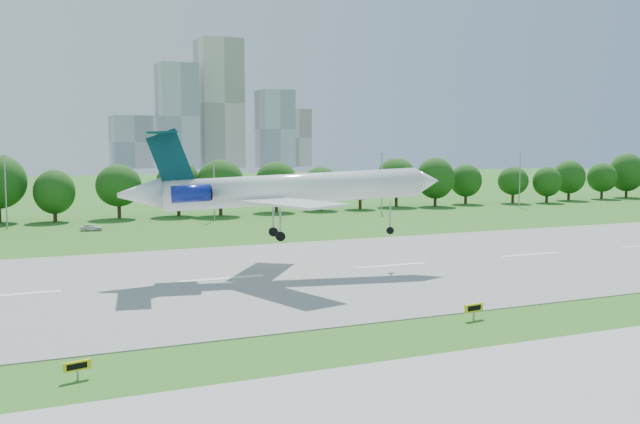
{
  "coord_description": "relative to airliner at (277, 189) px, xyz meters",
  "views": [
    {
      "loc": [
        -19.95,
        -45.11,
        13.67
      ],
      "look_at": [
        7.96,
        18.0,
        7.25
      ],
      "focal_mm": 40.0,
      "sensor_mm": 36.0,
      "label": 1
    }
  ],
  "objects": [
    {
      "name": "runway",
      "position": [
        -6.26,
        -0.29,
        -9.15
      ],
      "size": [
        400.0,
        45.0,
        0.08
      ],
      "primitive_type": "cube",
      "color": "gray",
      "rests_on": "ground"
    },
    {
      "name": "taxi_sign_centre",
      "position": [
        7.15,
        -24.92,
        -8.24
      ],
      "size": [
        1.83,
        0.48,
        1.28
      ],
      "rotation": [
        0.0,
        0.0,
        0.15
      ],
      "color": "gray",
      "rests_on": "ground"
    },
    {
      "name": "airliner",
      "position": [
        0.0,
        0.0,
        0.0
      ],
      "size": [
        34.74,
        25.02,
        11.62
      ],
      "rotation": [
        0.0,
        -0.04,
        -0.17
      ],
      "color": "white",
      "rests_on": "ground"
    },
    {
      "name": "light_poles",
      "position": [
        -8.76,
        56.71,
        -2.85
      ],
      "size": [
        175.9,
        0.25,
        12.19
      ],
      "color": "gray",
      "rests_on": "ground"
    },
    {
      "name": "skyline",
      "position": [
        93.9,
        365.32,
        21.28
      ],
      "size": [
        127.0,
        52.0,
        80.0
      ],
      "color": "#B2B2B7",
      "rests_on": "ground"
    },
    {
      "name": "taxi_sign_left",
      "position": [
        -22.78,
        -27.52,
        -8.35
      ],
      "size": [
        1.61,
        0.57,
        1.14
      ],
      "rotation": [
        0.0,
        0.0,
        0.24
      ],
      "color": "gray",
      "rests_on": "ground"
    },
    {
      "name": "ground",
      "position": [
        -6.26,
        -25.29,
        -9.19
      ],
      "size": [
        600.0,
        600.0,
        0.0
      ],
      "primitive_type": "plane",
      "color": "#2A6B1C",
      "rests_on": "ground"
    },
    {
      "name": "tree_line",
      "position": [
        -6.26,
        66.71,
        -3.0
      ],
      "size": [
        288.4,
        8.4,
        10.4
      ],
      "color": "#382314",
      "rests_on": "ground"
    },
    {
      "name": "service_vehicle_b",
      "position": [
        -13.83,
        48.89,
        -8.6
      ],
      "size": [
        3.69,
        2.18,
        1.18
      ],
      "primitive_type": "imported",
      "rotation": [
        0.0,
        0.0,
        1.33
      ],
      "color": "silver",
      "rests_on": "ground"
    }
  ]
}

